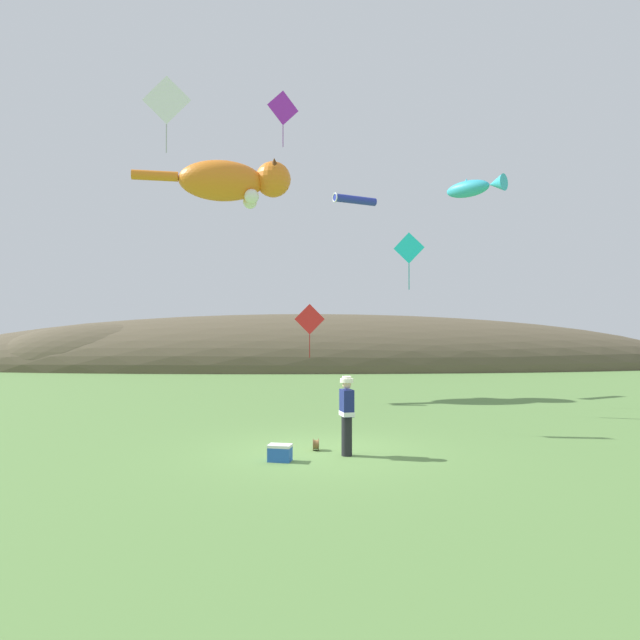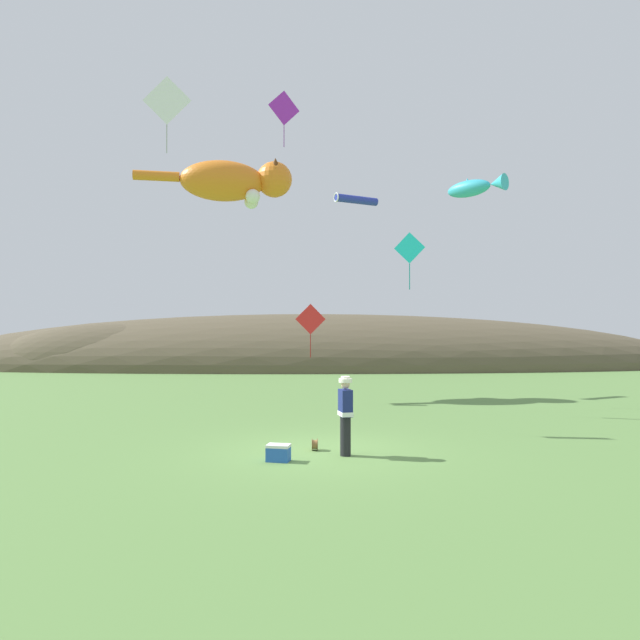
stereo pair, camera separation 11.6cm
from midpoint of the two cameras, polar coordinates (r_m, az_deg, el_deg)
The scene contains 12 objects.
ground_plane at distance 13.49m, azimuth 0.63°, elevation -13.04°, with size 120.00×120.00×0.00m, color #5B8442.
distant_hill_ridge at distance 43.12m, azimuth -2.82°, elevation -4.71°, with size 58.61×14.46×8.00m.
festival_attendant at distance 12.94m, azimuth 2.82°, elevation -9.27°, with size 0.34×0.46×1.77m.
kite_spool at distance 13.62m, azimuth -0.28°, elevation -12.34°, with size 0.14×0.27×0.27m.
picnic_cooler at distance 12.56m, azimuth -3.91°, elevation -13.10°, with size 0.55×0.43×0.36m.
kite_giant_cat at distance 26.06m, azimuth -8.48°, elevation 13.52°, with size 6.79×2.49×2.07m.
kite_fish_windsock at distance 22.22m, azimuth 15.38°, elevation 12.68°, with size 2.06×2.08×0.71m.
kite_tube_streamer at distance 26.64m, azimuth 3.72°, elevation 11.92°, with size 2.11×1.28×0.44m.
kite_diamond_white at distance 19.53m, azimuth -14.88°, elevation 20.43°, with size 1.51×0.04×2.41m.
kite_diamond_red at distance 22.16m, azimuth -0.81°, elevation 0.04°, with size 1.18×0.16×2.09m.
kite_diamond_teal at distance 20.04m, azimuth 9.11°, elevation 7.07°, with size 1.01×0.41×1.98m.
kite_diamond_violet at distance 25.04m, azimuth -3.48°, elevation 20.38°, with size 1.27×0.71×2.34m.
Camera 2 is at (-0.37, -13.19, 2.82)m, focal length 32.00 mm.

